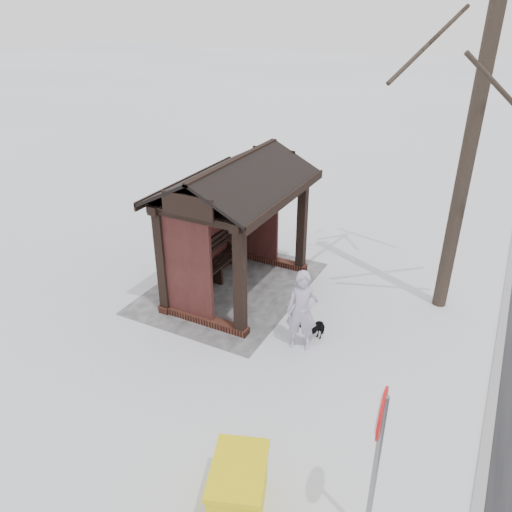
{
  "coord_description": "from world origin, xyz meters",
  "views": [
    {
      "loc": [
        8.57,
        4.92,
        5.9
      ],
      "look_at": [
        0.66,
        0.8,
        1.35
      ],
      "focal_mm": 35.0,
      "sensor_mm": 36.0,
      "label": 1
    }
  ],
  "objects_px": {
    "bus_shelter": "(230,200)",
    "road_sign": "(379,437)",
    "pedestrian": "(302,311)",
    "grit_bin": "(239,488)",
    "dog": "(312,329)"
  },
  "relations": [
    {
      "from": "bus_shelter",
      "to": "road_sign",
      "type": "bearing_deg",
      "value": 44.96
    },
    {
      "from": "pedestrian",
      "to": "road_sign",
      "type": "height_order",
      "value": "road_sign"
    },
    {
      "from": "pedestrian",
      "to": "grit_bin",
      "type": "distance_m",
      "value": 3.63
    },
    {
      "from": "dog",
      "to": "bus_shelter",
      "type": "bearing_deg",
      "value": 178.11
    },
    {
      "from": "bus_shelter",
      "to": "grit_bin",
      "type": "bearing_deg",
      "value": 30.82
    },
    {
      "from": "road_sign",
      "to": "grit_bin",
      "type": "bearing_deg",
      "value": -80.59
    },
    {
      "from": "pedestrian",
      "to": "grit_bin",
      "type": "xyz_separation_m",
      "value": [
        3.55,
        0.64,
        -0.41
      ]
    },
    {
      "from": "grit_bin",
      "to": "road_sign",
      "type": "xyz_separation_m",
      "value": [
        -0.4,
        1.55,
        1.27
      ]
    },
    {
      "from": "bus_shelter",
      "to": "grit_bin",
      "type": "xyz_separation_m",
      "value": [
        4.85,
        2.9,
        -1.77
      ]
    },
    {
      "from": "bus_shelter",
      "to": "dog",
      "type": "distance_m",
      "value": 3.2
    },
    {
      "from": "bus_shelter",
      "to": "dog",
      "type": "bearing_deg",
      "value": 66.88
    },
    {
      "from": "pedestrian",
      "to": "grit_bin",
      "type": "bearing_deg",
      "value": -92.77
    },
    {
      "from": "bus_shelter",
      "to": "dog",
      "type": "height_order",
      "value": "bus_shelter"
    },
    {
      "from": "grit_bin",
      "to": "road_sign",
      "type": "height_order",
      "value": "road_sign"
    },
    {
      "from": "dog",
      "to": "grit_bin",
      "type": "relative_size",
      "value": 0.52
    }
  ]
}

